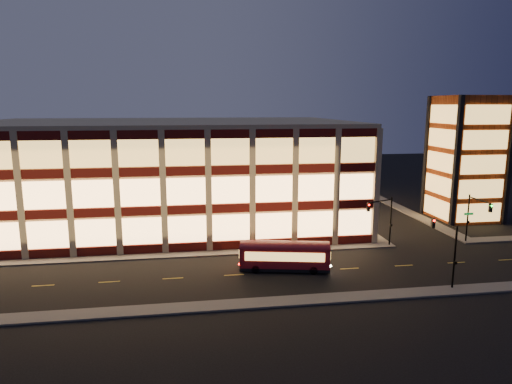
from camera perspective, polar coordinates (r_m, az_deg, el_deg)
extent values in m
plane|color=black|center=(51.63, -7.93, -8.11)|extent=(200.00, 200.00, 0.00)
cube|color=#514F4C|center=(52.62, -11.25, -7.76)|extent=(54.00, 2.00, 0.15)
cube|color=#514F4C|center=(71.82, 10.54, -2.72)|extent=(2.00, 30.00, 0.15)
cube|color=#514F4C|center=(66.24, 29.35, -5.10)|extent=(14.00, 2.00, 0.15)
cube|color=#514F4C|center=(76.11, 18.39, -2.33)|extent=(2.00, 30.00, 0.15)
cube|color=#514F4C|center=(39.52, -7.63, -14.08)|extent=(100.00, 2.00, 0.15)
cube|color=tan|center=(66.63, -10.90, 2.29)|extent=(50.00, 30.00, 14.00)
cube|color=tan|center=(65.97, -11.12, 8.53)|extent=(50.40, 30.40, 0.50)
cube|color=#470C0A|center=(53.28, -11.23, -6.88)|extent=(50.10, 0.25, 1.00)
cube|color=#FEB76A|center=(52.71, -11.31, -4.69)|extent=(49.00, 0.20, 3.00)
cube|color=#470C0A|center=(71.41, 9.88, -2.30)|extent=(0.25, 30.10, 1.00)
cube|color=#FEB76A|center=(70.96, 9.92, -0.65)|extent=(0.20, 29.00, 3.00)
cube|color=#470C0A|center=(52.13, -11.41, -2.26)|extent=(50.10, 0.25, 1.00)
cube|color=#FEB76A|center=(51.72, -11.49, 0.01)|extent=(49.00, 0.20, 3.00)
cube|color=#470C0A|center=(70.55, 10.00, 1.18)|extent=(0.25, 30.10, 1.00)
cube|color=#FEB76A|center=(70.23, 10.04, 2.87)|extent=(0.20, 29.00, 3.00)
cube|color=#470C0A|center=(51.33, -11.59, 2.53)|extent=(50.10, 0.25, 1.00)
cube|color=#FEB76A|center=(51.10, -11.68, 4.86)|extent=(49.00, 0.20, 3.00)
cube|color=#470C0A|center=(69.97, 10.12, 4.74)|extent=(0.25, 30.10, 1.00)
cube|color=#FEB76A|center=(69.77, 10.16, 6.45)|extent=(0.20, 29.00, 3.00)
cube|color=#8C3814|center=(73.42, 24.76, 3.84)|extent=(8.00, 8.00, 18.00)
cube|color=black|center=(67.92, 23.77, 3.43)|extent=(0.60, 0.60, 18.00)
cube|color=black|center=(72.51, 29.13, 3.39)|extent=(0.60, 0.60, 18.00)
cube|color=black|center=(74.75, 20.51, 4.25)|extent=(0.60, 0.60, 18.00)
cube|color=black|center=(78.94, 25.61, 4.19)|extent=(0.60, 0.60, 18.00)
cube|color=#F4B455|center=(71.22, 26.09, -2.34)|extent=(6.60, 0.16, 2.60)
cube|color=#F4B455|center=(72.39, 21.61, -1.80)|extent=(0.16, 6.60, 2.60)
cube|color=#F4B455|center=(70.59, 26.32, 0.35)|extent=(6.60, 0.16, 2.60)
cube|color=#F4B455|center=(71.77, 21.80, 0.85)|extent=(0.16, 6.60, 2.60)
cube|color=#F4B455|center=(70.12, 26.55, 3.08)|extent=(6.60, 0.16, 2.60)
cube|color=#F4B455|center=(71.30, 21.99, 3.54)|extent=(0.16, 6.60, 2.60)
cube|color=#F4B455|center=(69.81, 26.78, 5.84)|extent=(6.60, 0.16, 2.60)
cube|color=#F4B455|center=(71.00, 22.18, 6.26)|extent=(0.16, 6.60, 2.60)
cube|color=#F4B455|center=(69.67, 27.02, 8.62)|extent=(6.60, 0.16, 2.60)
cube|color=#F4B455|center=(70.86, 22.38, 9.00)|extent=(0.16, 6.60, 2.60)
cylinder|color=black|center=(56.76, 16.47, -3.56)|extent=(0.18, 0.18, 6.00)
cylinder|color=black|center=(54.78, 15.29, -1.11)|extent=(3.56, 1.63, 0.14)
cube|color=black|center=(53.53, 13.87, -1.86)|extent=(0.32, 0.32, 0.95)
sphere|color=#FF0C05|center=(53.30, 13.96, -1.59)|extent=(0.20, 0.20, 0.20)
cube|color=black|center=(56.68, 16.53, -4.00)|extent=(0.25, 0.18, 0.28)
cylinder|color=black|center=(61.63, 24.93, -3.01)|extent=(0.18, 0.18, 6.00)
cylinder|color=black|center=(59.47, 26.19, -0.92)|extent=(0.14, 4.00, 0.14)
cube|color=black|center=(57.98, 27.26, -1.80)|extent=(0.32, 0.32, 0.95)
sphere|color=#0CFF26|center=(57.78, 27.39, -1.54)|extent=(0.20, 0.20, 0.20)
cube|color=black|center=(61.56, 25.00, -3.42)|extent=(0.25, 0.18, 0.28)
cube|color=#0C7226|center=(61.38, 25.05, -2.50)|extent=(1.20, 0.06, 0.28)
cylinder|color=black|center=(45.57, 23.57, -7.55)|extent=(0.18, 0.18, 6.00)
cylinder|color=black|center=(46.48, 22.52, -3.65)|extent=(0.14, 4.00, 0.14)
cube|color=black|center=(48.26, 21.26, -3.66)|extent=(0.32, 0.32, 0.95)
sphere|color=#FF0C05|center=(48.04, 21.39, -3.37)|extent=(0.20, 0.20, 0.20)
cube|color=black|center=(45.54, 23.67, -8.10)|extent=(0.25, 0.18, 0.28)
cube|color=maroon|center=(47.01, 3.60, -7.96)|extent=(9.32, 4.11, 2.08)
cube|color=black|center=(47.41, 3.58, -9.36)|extent=(9.32, 4.11, 0.32)
cylinder|color=black|center=(46.52, -0.04, -9.62)|extent=(0.85, 0.44, 0.81)
cylinder|color=black|center=(48.39, 0.11, -8.80)|extent=(0.85, 0.44, 0.81)
cylinder|color=black|center=(46.55, 7.20, -9.69)|extent=(0.85, 0.44, 0.81)
cylinder|color=black|center=(48.42, 7.05, -8.87)|extent=(0.85, 0.44, 0.81)
cube|color=#F4B455|center=(45.82, 3.60, -8.10)|extent=(7.80, 1.73, 0.91)
cube|color=#F4B455|center=(48.02, 3.60, -7.21)|extent=(7.80, 1.73, 0.91)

